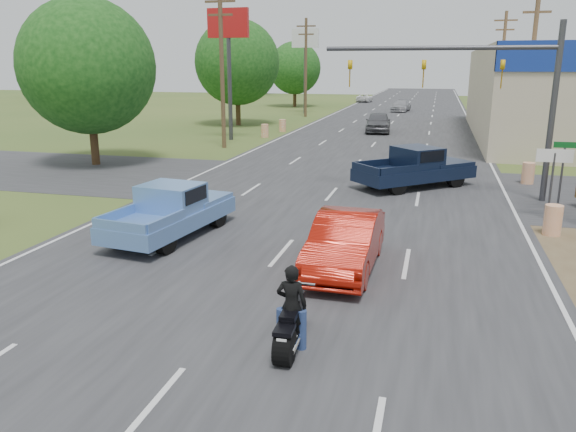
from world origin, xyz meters
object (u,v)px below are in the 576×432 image
(red_convertible, at_px, (345,243))
(motorcycle, at_px, (291,327))
(distant_car_grey, at_px, (378,122))
(blue_pickup, at_px, (173,210))
(distant_car_silver, at_px, (401,106))
(rider, at_px, (291,310))
(distant_car_white, at_px, (365,98))
(navy_pickup, at_px, (417,167))

(red_convertible, xyz_separation_m, motorcycle, (-0.29, -4.65, -0.27))
(distant_car_grey, bearing_deg, blue_pickup, -100.86)
(motorcycle, height_order, distant_car_silver, distant_car_silver)
(red_convertible, bearing_deg, blue_pickup, 164.90)
(motorcycle, distance_m, rider, 0.33)
(rider, bearing_deg, distant_car_grey, -88.83)
(motorcycle, distance_m, blue_pickup, 8.45)
(distant_car_grey, bearing_deg, distant_car_white, 94.23)
(blue_pickup, distance_m, navy_pickup, 12.10)
(rider, distance_m, distant_car_white, 75.97)
(rider, relative_size, blue_pickup, 0.30)
(distant_car_silver, bearing_deg, navy_pickup, -78.97)
(rider, xyz_separation_m, distant_car_grey, (-2.21, 36.98, 0.01))
(rider, distance_m, distant_car_grey, 37.04)
(blue_pickup, height_order, distant_car_grey, blue_pickup)
(distant_car_grey, height_order, distant_car_white, distant_car_grey)
(blue_pickup, bearing_deg, navy_pickup, 60.50)
(red_convertible, xyz_separation_m, rider, (-0.30, -4.60, 0.05))
(rider, relative_size, distant_car_white, 0.38)
(navy_pickup, bearing_deg, motorcycle, -48.81)
(blue_pickup, bearing_deg, rider, -41.05)
(navy_pickup, height_order, distant_car_silver, navy_pickup)
(blue_pickup, height_order, distant_car_white, blue_pickup)
(navy_pickup, xyz_separation_m, distant_car_silver, (-3.54, 43.12, -0.26))
(rider, height_order, distant_car_white, rider)
(motorcycle, relative_size, distant_car_grey, 0.45)
(rider, height_order, distant_car_silver, rider)
(navy_pickup, xyz_separation_m, distant_car_grey, (-3.92, 21.02, -0.10))
(red_convertible, distance_m, distant_car_grey, 32.47)
(rider, xyz_separation_m, distant_car_white, (-8.21, 75.53, -0.21))
(navy_pickup, bearing_deg, distant_car_grey, 147.86)
(blue_pickup, bearing_deg, motorcycle, -41.29)
(red_convertible, bearing_deg, motorcycle, -92.61)
(distant_car_silver, bearing_deg, distant_car_white, 117.55)
(red_convertible, height_order, blue_pickup, blue_pickup)
(distant_car_silver, bearing_deg, rider, -81.89)
(motorcycle, xyz_separation_m, rider, (-0.00, 0.05, 0.32))
(blue_pickup, bearing_deg, distant_car_silver, 93.41)
(distant_car_white, bearing_deg, red_convertible, 98.82)
(red_convertible, height_order, distant_car_grey, distant_car_grey)
(navy_pickup, bearing_deg, blue_pickup, -79.67)
(blue_pickup, xyz_separation_m, distant_car_white, (-2.64, 69.24, -0.26))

